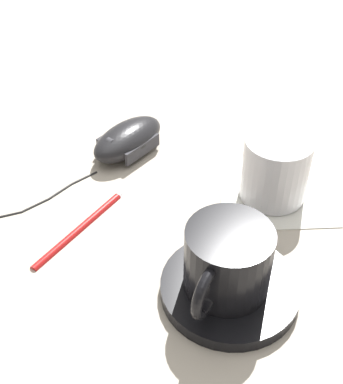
# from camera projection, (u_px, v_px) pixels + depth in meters

# --- Properties ---
(ground_plane) EXTENTS (3.00, 3.00, 0.00)m
(ground_plane) POSITION_uv_depth(u_px,v_px,m) (202.00, 217.00, 0.61)
(ground_plane) COLOR #B2A899
(saucer) EXTENTS (0.14, 0.14, 0.01)m
(saucer) POSITION_uv_depth(u_px,v_px,m) (229.00, 288.00, 0.53)
(saucer) COLOR black
(saucer) RESTS_ON ground
(coffee_cup) EXTENTS (0.09, 0.10, 0.07)m
(coffee_cup) POSITION_uv_depth(u_px,v_px,m) (227.00, 261.00, 0.50)
(coffee_cup) COLOR black
(coffee_cup) RESTS_ON saucer
(computer_mouse) EXTENTS (0.12, 0.12, 0.04)m
(computer_mouse) POSITION_uv_depth(u_px,v_px,m) (128.00, 139.00, 0.70)
(computer_mouse) COLOR black
(computer_mouse) RESTS_ON ground
(mouse_cable) EXTENTS (0.16, 0.08, 0.00)m
(mouse_cable) POSITION_uv_depth(u_px,v_px,m) (33.00, 200.00, 0.63)
(mouse_cable) COLOR black
(mouse_cable) RESTS_ON ground
(napkin_under_glass) EXTENTS (0.14, 0.14, 0.00)m
(napkin_under_glass) POSITION_uv_depth(u_px,v_px,m) (274.00, 191.00, 0.65)
(napkin_under_glass) COLOR silver
(napkin_under_glass) RESTS_ON ground
(drinking_glass) EXTENTS (0.08, 0.08, 0.08)m
(drinking_glass) POSITION_uv_depth(u_px,v_px,m) (275.00, 168.00, 0.62)
(drinking_glass) COLOR silver
(drinking_glass) RESTS_ON napkin_under_glass
(pen) EXTENTS (0.11, 0.12, 0.01)m
(pen) POSITION_uv_depth(u_px,v_px,m) (81.00, 225.00, 0.60)
(pen) COLOR #B21919
(pen) RESTS_ON ground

